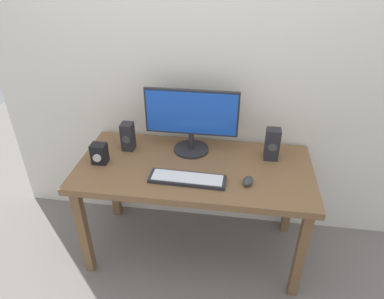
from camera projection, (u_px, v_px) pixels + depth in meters
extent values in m
plane|color=slate|center=(194.00, 247.00, 2.55)|extent=(6.00, 6.00, 0.00)
cube|color=silver|center=(203.00, 26.00, 2.10)|extent=(2.95, 0.04, 3.00)
cube|color=brown|center=(194.00, 169.00, 2.18)|extent=(1.48, 0.70, 0.04)
cube|color=brown|center=(84.00, 232.00, 2.21)|extent=(0.05, 0.05, 0.69)
cube|color=brown|center=(300.00, 255.00, 2.05)|extent=(0.05, 0.05, 0.69)
cube|color=brown|center=(113.00, 180.00, 2.70)|extent=(0.05, 0.05, 0.69)
cube|color=brown|center=(290.00, 195.00, 2.53)|extent=(0.05, 0.05, 0.69)
cylinder|color=#232328|center=(191.00, 149.00, 2.33)|extent=(0.24, 0.24, 0.02)
cylinder|color=#232328|center=(191.00, 140.00, 2.29)|extent=(0.04, 0.04, 0.12)
cube|color=#232328|center=(192.00, 112.00, 2.20)|extent=(0.61, 0.02, 0.31)
cube|color=blue|center=(191.00, 113.00, 2.19)|extent=(0.58, 0.01, 0.28)
cube|color=#232328|center=(187.00, 179.00, 2.03)|extent=(0.46, 0.15, 0.02)
cube|color=silver|center=(187.00, 177.00, 2.03)|extent=(0.42, 0.12, 0.00)
ellipsoid|color=#333338|center=(248.00, 181.00, 2.00)|extent=(0.08, 0.10, 0.04)
cube|color=#232328|center=(272.00, 144.00, 2.19)|extent=(0.09, 0.08, 0.21)
cylinder|color=#3F3F44|center=(273.00, 147.00, 2.16)|extent=(0.06, 0.00, 0.06)
cube|color=#232328|center=(128.00, 136.00, 2.30)|extent=(0.08, 0.09, 0.19)
cylinder|color=#3F3F44|center=(126.00, 140.00, 2.26)|extent=(0.05, 0.00, 0.05)
cube|color=black|center=(99.00, 153.00, 2.17)|extent=(0.10, 0.08, 0.13)
cylinder|color=silver|center=(97.00, 158.00, 2.14)|extent=(0.05, 0.01, 0.05)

